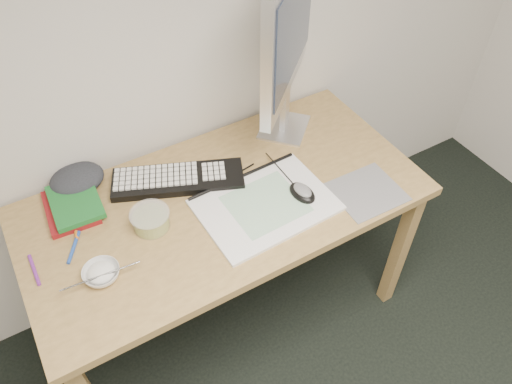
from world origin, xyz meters
TOP-DOWN VIEW (x-y plane):
  - desk at (0.03, 1.43)m, footprint 1.40×0.70m
  - mousepad at (0.48, 1.20)m, footprint 0.24×0.22m
  - sketchpad at (0.14, 1.32)m, footprint 0.46×0.34m
  - keyboard at (-0.08, 1.58)m, footprint 0.49×0.32m
  - monitor at (0.42, 1.65)m, footprint 0.44×0.42m
  - mouse at (0.27, 1.30)m, footprint 0.08×0.12m
  - rice_bowl at (-0.44, 1.33)m, footprint 0.12×0.12m
  - chopsticks at (-0.45, 1.30)m, footprint 0.23×0.04m
  - fruit_tub at (-0.24, 1.44)m, footprint 0.14×0.14m
  - book_red at (-0.45, 1.65)m, footprint 0.18×0.23m
  - book_green at (-0.43, 1.64)m, footprint 0.17×0.23m
  - cloth_lump at (-0.39, 1.75)m, footprint 0.17×0.15m
  - pencil_pink at (0.05, 1.50)m, footprint 0.17×0.02m
  - pencil_tan at (0.09, 1.42)m, footprint 0.15×0.08m
  - pencil_black at (0.13, 1.51)m, footprint 0.16×0.03m
  - marker_blue at (-0.49, 1.48)m, footprint 0.08×0.11m
  - marker_orange at (-0.46, 1.57)m, footprint 0.03×0.13m
  - marker_purple at (-0.62, 1.45)m, footprint 0.01×0.13m

SIDE VIEW (x-z plane):
  - desk at x=0.03m, z-range 0.29..1.04m
  - mousepad at x=0.48m, z-range 0.75..0.75m
  - pencil_black at x=0.13m, z-range 0.75..0.76m
  - pencil_tan at x=0.09m, z-range 0.75..0.76m
  - pencil_pink at x=0.05m, z-range 0.75..0.76m
  - marker_purple at x=-0.62m, z-range 0.75..0.76m
  - marker_blue at x=-0.49m, z-range 0.75..0.76m
  - marker_orange at x=-0.46m, z-range 0.75..0.76m
  - sketchpad at x=0.14m, z-range 0.75..0.76m
  - book_red at x=-0.45m, z-range 0.75..0.77m
  - keyboard at x=-0.08m, z-range 0.75..0.78m
  - rice_bowl at x=-0.44m, z-range 0.75..0.79m
  - book_green at x=-0.43m, z-range 0.77..0.79m
  - mouse at x=0.27m, z-range 0.76..0.80m
  - fruit_tub at x=-0.24m, z-range 0.75..0.81m
  - cloth_lump at x=-0.39m, z-range 0.75..0.82m
  - chopsticks at x=-0.45m, z-range 0.78..0.80m
  - monitor at x=0.42m, z-range 0.83..1.50m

